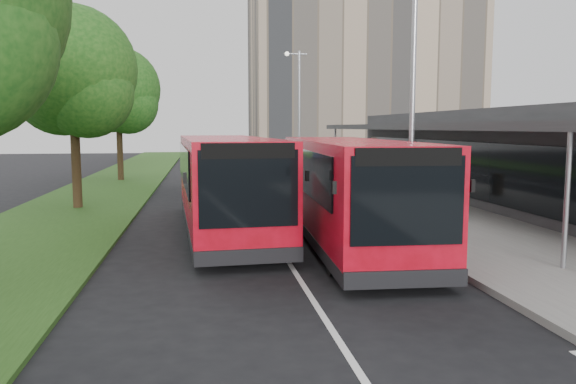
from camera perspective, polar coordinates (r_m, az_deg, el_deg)
name	(u,v)px	position (r m, az deg, el deg)	size (l,w,h in m)	color
ground	(283,254)	(14.71, -0.51, -6.28)	(120.00, 120.00, 0.00)	black
pavement	(333,179)	(35.27, 4.56, 1.36)	(5.00, 80.00, 0.15)	slate
grass_verge	(119,182)	(34.71, -16.83, 0.97)	(5.00, 80.00, 0.10)	#234716
lane_centre_line	(243,190)	(29.45, -4.63, 0.19)	(0.12, 70.00, 0.01)	silver
kerb_dashes	(293,182)	(33.78, 0.48, 1.03)	(0.12, 56.00, 0.01)	silver
office_block	(361,71)	(58.72, 7.42, 12.13)	(22.00, 12.00, 18.00)	tan
station_building	(509,156)	(25.69, 21.51, 3.38)	(7.70, 26.00, 4.00)	#2C2C2F
tree_mid	(72,78)	(23.85, -21.05, 10.71)	(4.98, 4.98, 8.01)	#382616
tree_far	(118,95)	(35.65, -16.89, 9.42)	(5.02, 5.02, 8.07)	#382616
lamp_post_near	(410,79)	(17.38, 12.33, 11.20)	(1.44, 0.28, 8.00)	#919399
lamp_post_far	(298,105)	(36.74, 1.01, 8.84)	(1.44, 0.28, 8.00)	#919399
bus_main	(348,191)	(15.75, 6.15, 0.07)	(3.05, 10.43, 2.92)	red
bus_second	(225,184)	(17.59, -6.37, 0.81)	(3.28, 10.60, 2.96)	red
litter_bin	(369,186)	(25.52, 8.18, 0.60)	(0.55, 0.55, 0.98)	#312414
bollard	(329,172)	(32.03, 4.16, 2.00)	(0.18, 0.18, 1.14)	#DBB80B
car_near	(244,157)	(52.04, -4.46, 3.58)	(1.32, 3.29, 1.12)	#510B0E
car_far	(216,154)	(58.43, -7.31, 3.87)	(1.18, 3.40, 1.12)	navy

